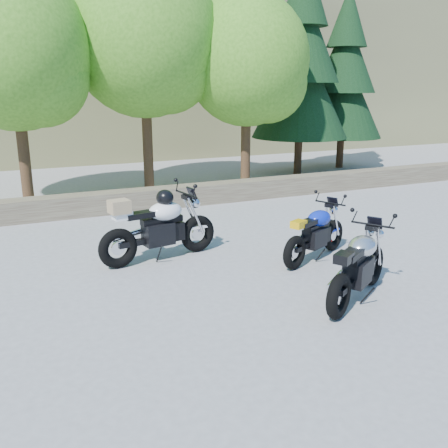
{
  "coord_description": "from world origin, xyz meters",
  "views": [
    {
      "loc": [
        -3.05,
        -6.22,
        2.97
      ],
      "look_at": [
        0.2,
        1.0,
        0.75
      ],
      "focal_mm": 40.0,
      "sensor_mm": 36.0,
      "label": 1
    }
  ],
  "objects_px": {
    "backpack": "(324,231)",
    "silver_bike": "(359,267)",
    "white_bike": "(159,226)",
    "blue_bike": "(316,234)"
  },
  "relations": [
    {
      "from": "backpack",
      "to": "blue_bike",
      "type": "bearing_deg",
      "value": -147.85
    },
    {
      "from": "white_bike",
      "to": "blue_bike",
      "type": "relative_size",
      "value": 1.26
    },
    {
      "from": "backpack",
      "to": "silver_bike",
      "type": "bearing_deg",
      "value": -130.11
    },
    {
      "from": "white_bike",
      "to": "backpack",
      "type": "distance_m",
      "value": 3.27
    },
    {
      "from": "silver_bike",
      "to": "blue_bike",
      "type": "xyz_separation_m",
      "value": [
        0.44,
        1.7,
        -0.03
      ]
    },
    {
      "from": "backpack",
      "to": "white_bike",
      "type": "bearing_deg",
      "value": 159.61
    },
    {
      "from": "silver_bike",
      "to": "white_bike",
      "type": "height_order",
      "value": "white_bike"
    },
    {
      "from": "silver_bike",
      "to": "blue_bike",
      "type": "distance_m",
      "value": 1.76
    },
    {
      "from": "silver_bike",
      "to": "white_bike",
      "type": "xyz_separation_m",
      "value": [
        -2.06,
        2.8,
        0.11
      ]
    },
    {
      "from": "white_bike",
      "to": "blue_bike",
      "type": "bearing_deg",
      "value": -33.47
    }
  ]
}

